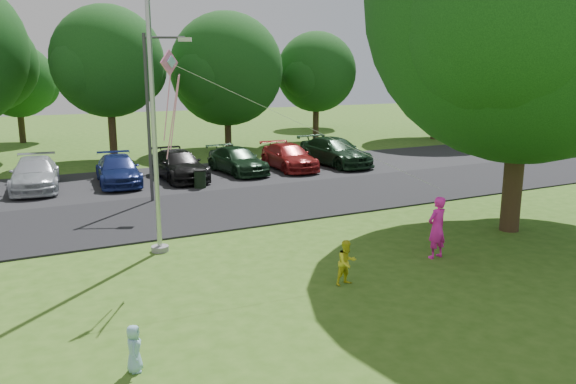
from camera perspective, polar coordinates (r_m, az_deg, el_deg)
name	(u,v)px	position (r m, az deg, el deg)	size (l,w,h in m)	color
ground	(356,289)	(13.88, 6.93, -9.73)	(120.00, 120.00, 0.00)	#355E18
park_road	(224,208)	(21.55, -6.50, -1.58)	(60.00, 6.00, 0.06)	black
parking_strip	(176,179)	(27.60, -11.27, 1.34)	(42.00, 7.00, 0.06)	black
flagpole	(153,107)	(16.10, -13.57, 8.35)	(0.50, 0.50, 10.00)	#B7BABF
street_lamp	(154,103)	(22.48, -13.44, 8.79)	(1.73, 0.89, 6.53)	#3F3F44
trash_can	(200,179)	(25.08, -8.93, 1.28)	(0.55, 0.55, 0.87)	black
big_tree	(528,9)	(19.22, 23.23, 16.73)	(10.45, 9.95, 12.23)	#332316
tree_row	(158,60)	(35.96, -13.10, 12.89)	(64.35, 11.94, 10.88)	#332316
horizon_trees	(159,81)	(45.93, -12.98, 10.96)	(77.46, 7.20, 7.02)	#332316
parked_cars	(188,164)	(27.51, -10.12, 2.83)	(20.02, 5.55, 1.47)	#B2B7BF
woman	(437,227)	(16.21, 14.88, -3.50)	(0.64, 0.42, 1.76)	#FF21BB
child_yellow	(347,263)	(13.92, 5.99, -7.15)	(0.55, 0.43, 1.13)	yellow
child_blue	(134,348)	(10.52, -15.37, -15.08)	(0.42, 0.27, 0.86)	#8BBFD6
kite	(178,84)	(14.07, -11.07, 10.73)	(7.09, 2.31, 3.67)	pink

